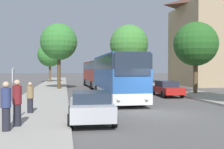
{
  "coord_description": "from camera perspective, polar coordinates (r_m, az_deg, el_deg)",
  "views": [
    {
      "loc": [
        -5.24,
        -13.9,
        2.46
      ],
      "look_at": [
        0.12,
        15.79,
        1.85
      ],
      "focal_mm": 42.0,
      "sensor_mm": 36.0,
      "label": 1
    }
  ],
  "objects": [
    {
      "name": "ground_plane",
      "position": [
        15.06,
        10.39,
        -8.25
      ],
      "size": [
        300.0,
        300.0,
        0.0
      ],
      "primitive_type": "plane",
      "color": "#565454",
      "rests_on": "ground"
    },
    {
      "name": "sidewalk_left",
      "position": [
        14.21,
        -17.39,
        -8.54
      ],
      "size": [
        4.0,
        120.0,
        0.15
      ],
      "primitive_type": "cube",
      "color": "#A39E93",
      "rests_on": "ground_plane"
    },
    {
      "name": "building_right_background",
      "position": [
        44.08,
        23.22,
        7.58
      ],
      "size": [
        14.04,
        10.08,
        14.91
      ],
      "color": "tan",
      "rests_on": "ground_plane"
    },
    {
      "name": "bus_front",
      "position": [
        20.66,
        1.03,
        -0.44
      ],
      "size": [
        2.82,
        10.26,
        3.53
      ],
      "rotation": [
        0.0,
        0.0,
        -0.0
      ],
      "color": "silver",
      "rests_on": "ground_plane"
    },
    {
      "name": "bus_middle",
      "position": [
        35.34,
        -3.27,
        0.18
      ],
      "size": [
        3.03,
        11.86,
        3.48
      ],
      "rotation": [
        0.0,
        0.0,
        0.04
      ],
      "color": "gray",
      "rests_on": "ground_plane"
    },
    {
      "name": "parked_car_left_curb",
      "position": [
        12.2,
        -4.7,
        -6.86
      ],
      "size": [
        2.15,
        4.11,
        1.43
      ],
      "rotation": [
        0.0,
        0.0,
        -0.03
      ],
      "color": "#B7B7BC",
      "rests_on": "ground_plane"
    },
    {
      "name": "parked_car_right_near",
      "position": [
        24.21,
        11.87,
        -2.93
      ],
      "size": [
        2.03,
        4.33,
        1.41
      ],
      "rotation": [
        0.0,
        0.0,
        3.11
      ],
      "color": "red",
      "rests_on": "ground_plane"
    },
    {
      "name": "bus_stop_sign",
      "position": [
        12.15,
        -20.67,
        -2.8
      ],
      "size": [
        0.08,
        0.45,
        2.38
      ],
      "color": "gray",
      "rests_on": "sidewalk_left"
    },
    {
      "name": "pedestrian_waiting_near",
      "position": [
        10.58,
        -22.06,
        -6.35
      ],
      "size": [
        0.36,
        0.36,
        1.85
      ],
      "rotation": [
        0.0,
        0.0,
        3.33
      ],
      "color": "#23232D",
      "rests_on": "sidewalk_left"
    },
    {
      "name": "pedestrian_waiting_far",
      "position": [
        14.52,
        -17.39,
        -4.78
      ],
      "size": [
        0.36,
        0.36,
        1.63
      ],
      "rotation": [
        0.0,
        0.0,
        4.26
      ],
      "color": "#23232D",
      "rests_on": "sidewalk_left"
    },
    {
      "name": "pedestrian_walking_back",
      "position": [
        11.32,
        -19.95,
        -5.74
      ],
      "size": [
        0.36,
        0.36,
        1.88
      ],
      "rotation": [
        0.0,
        0.0,
        4.57
      ],
      "color": "#23232D",
      "rests_on": "sidewalk_left"
    },
    {
      "name": "tree_left_near",
      "position": [
        31.72,
        -11.5,
        6.96
      ],
      "size": [
        4.33,
        4.33,
        7.71
      ],
      "color": "#513D23",
      "rests_on": "sidewalk_left"
    },
    {
      "name": "tree_left_far",
      "position": [
        49.28,
        -13.38,
        4.24
      ],
      "size": [
        4.45,
        4.45,
        7.22
      ],
      "color": "brown",
      "rests_on": "sidewalk_left"
    },
    {
      "name": "tree_right_near",
      "position": [
        26.77,
        17.74,
        6.3
      ],
      "size": [
        4.26,
        4.26,
        6.88
      ],
      "color": "brown",
      "rests_on": "sidewalk_right"
    },
    {
      "name": "tree_right_far",
      "position": [
        46.5,
        3.71,
        6.65
      ],
      "size": [
        6.76,
        6.76,
        10.14
      ],
      "color": "#47331E",
      "rests_on": "sidewalk_right"
    }
  ]
}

